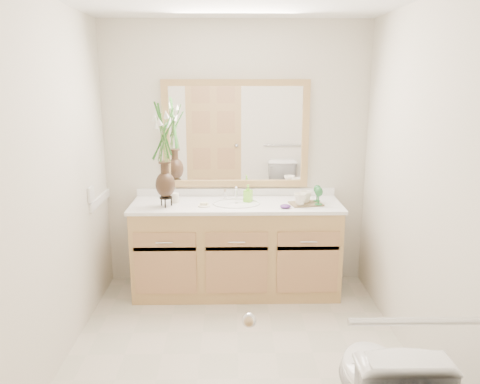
{
  "coord_description": "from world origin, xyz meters",
  "views": [
    {
      "loc": [
        -0.04,
        -2.95,
        1.9
      ],
      "look_at": [
        0.03,
        0.65,
        1.02
      ],
      "focal_mm": 35.0,
      "sensor_mm": 36.0,
      "label": 1
    }
  ],
  "objects_px": {
    "tumbler": "(175,198)",
    "tray": "(306,204)",
    "flower_vase": "(164,143)",
    "soap_bottle": "(248,194)"
  },
  "relations": [
    {
      "from": "tumbler",
      "to": "tray",
      "type": "xyz_separation_m",
      "value": [
        1.14,
        -0.08,
        -0.04
      ]
    },
    {
      "from": "tumbler",
      "to": "soap_bottle",
      "type": "xyz_separation_m",
      "value": [
        0.64,
        0.03,
        0.03
      ]
    },
    {
      "from": "flower_vase",
      "to": "soap_bottle",
      "type": "height_order",
      "value": "flower_vase"
    },
    {
      "from": "flower_vase",
      "to": "soap_bottle",
      "type": "relative_size",
      "value": 5.86
    },
    {
      "from": "soap_bottle",
      "to": "tray",
      "type": "relative_size",
      "value": 0.51
    },
    {
      "from": "tumbler",
      "to": "tray",
      "type": "bearing_deg",
      "value": -4.13
    },
    {
      "from": "flower_vase",
      "to": "tumbler",
      "type": "xyz_separation_m",
      "value": [
        0.06,
        0.13,
        -0.5
      ]
    },
    {
      "from": "tray",
      "to": "flower_vase",
      "type": "bearing_deg",
      "value": 170.8
    },
    {
      "from": "flower_vase",
      "to": "soap_bottle",
      "type": "distance_m",
      "value": 0.87
    },
    {
      "from": "tumbler",
      "to": "soap_bottle",
      "type": "height_order",
      "value": "soap_bottle"
    }
  ]
}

